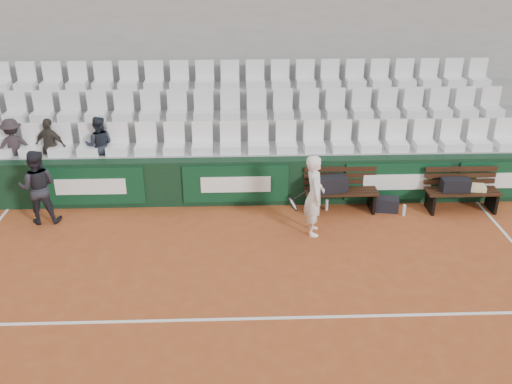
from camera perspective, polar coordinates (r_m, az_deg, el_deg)
name	(u,v)px	position (r m, az deg, el deg)	size (l,w,h in m)	color
ground	(251,319)	(8.86, -0.55, -12.57)	(80.00, 80.00, 0.00)	#A94E26
court_baseline	(251,319)	(8.85, -0.55, -12.55)	(18.00, 0.06, 0.01)	white
back_barrier	(248,181)	(12.05, -0.77, 1.06)	(18.00, 0.34, 1.00)	black
grandstand_tier_front	(245,170)	(12.63, -1.15, 2.23)	(18.00, 0.95, 1.00)	#979794
grandstand_tier_mid	(244,145)	(13.43, -1.23, 4.69)	(18.00, 0.95, 1.45)	gray
grandstand_tier_back	(243,123)	(14.25, -1.31, 6.87)	(18.00, 0.95, 1.90)	gray
grandstand_rear_wall	(242,67)	(14.52, -1.40, 12.34)	(18.00, 0.30, 4.40)	gray
seat_row_front	(244,138)	(12.17, -1.17, 5.44)	(11.90, 0.44, 0.63)	white
seat_row_mid	(243,105)	(12.93, -1.26, 8.74)	(11.90, 0.44, 0.63)	silver
seat_row_back	(243,75)	(13.73, -1.35, 11.66)	(11.90, 0.44, 0.63)	silver
bench_left	(341,200)	(11.98, 8.46, -0.84)	(1.50, 0.56, 0.45)	#321A0F
bench_right	(461,200)	(12.59, 19.82, -0.79)	(1.50, 0.56, 0.45)	#321A0F
sports_bag_left	(329,184)	(11.76, 7.33, 0.77)	(0.72, 0.31, 0.31)	black
sports_bag_right	(455,185)	(12.39, 19.32, 0.68)	(0.57, 0.26, 0.26)	black
towel	(476,188)	(12.61, 21.12, 0.42)	(0.38, 0.27, 0.10)	beige
sports_bag_ground	(386,204)	(12.17, 12.90, -1.20)	(0.48, 0.29, 0.29)	black
water_bottle_near	(327,205)	(11.99, 7.07, -1.28)	(0.07, 0.07, 0.24)	silver
water_bottle_far	(404,210)	(12.06, 14.57, -1.78)	(0.07, 0.07, 0.24)	silver
tennis_player	(314,195)	(10.79, 5.84, -0.33)	(0.70, 0.59, 1.60)	white
ball_kid	(38,187)	(11.97, -20.99, 0.47)	(0.74, 0.57, 1.52)	black
spectator_a	(10,126)	(13.00, -23.40, 6.05)	(0.79, 0.46, 1.23)	#271F24
spectator_b	(48,126)	(12.74, -20.11, 6.22)	(0.72, 0.30, 1.22)	#312C27
spectator_c	(97,125)	(12.46, -15.61, 6.50)	(0.61, 0.48, 1.25)	#1D222C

